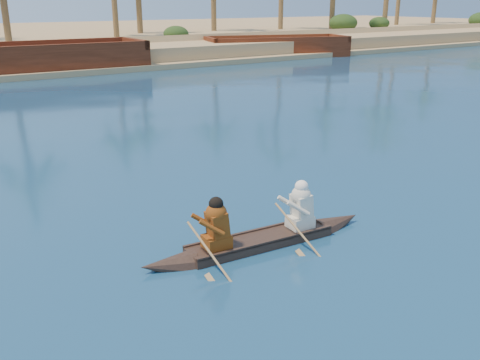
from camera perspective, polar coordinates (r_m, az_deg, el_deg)
ground at (r=17.24m, az=18.55°, el=3.10°), size 160.00×160.00×0.00m
sandy_embankment at (r=58.52m, az=-21.58°, el=13.64°), size 150.00×51.00×1.50m
shrub_cluster at (r=43.67m, az=-16.79°, el=13.75°), size 100.00×6.00×2.40m
canoe at (r=9.93m, az=2.16°, el=-5.66°), size 4.70×1.00×1.29m
barge_mid at (r=35.78m, az=-21.05°, el=11.72°), size 13.50×4.87×2.23m
barge_right at (r=44.57m, az=3.94°, el=13.86°), size 11.95×6.97×1.89m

